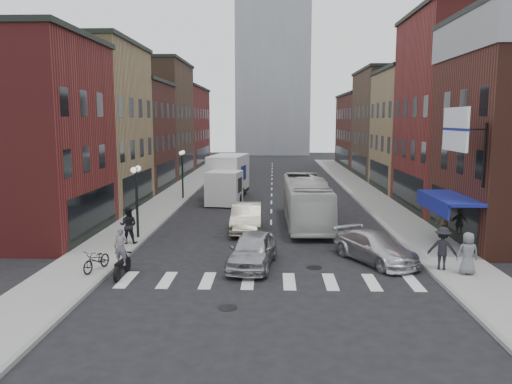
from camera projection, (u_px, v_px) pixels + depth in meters
The scene contains 32 objects.
ground at pixel (270, 261), 23.62m from camera, with size 160.00×160.00×0.00m, color black.
sidewalk_left at pixel (179, 192), 45.66m from camera, with size 3.00×74.00×0.15m, color gray.
sidewalk_right at pixel (366, 193), 45.09m from camera, with size 3.00×74.00×0.15m, color gray.
curb_left at pixel (195, 193), 45.62m from camera, with size 0.20×74.00×0.16m, color gray.
curb_right at pixel (349, 194), 45.15m from camera, with size 0.20×74.00×0.16m, color gray.
crosswalk_stripes at pixel (270, 281), 20.66m from camera, with size 12.00×2.20×0.01m, color silver.
bldg_left_near at pixel (2, 138), 27.77m from camera, with size 10.30×9.20×11.30m.
bldg_left_mid_a at pixel (70, 126), 37.09m from camera, with size 10.30×10.20×12.30m.
bldg_left_mid_b at pixel (114, 136), 47.13m from camera, with size 10.30×10.20×10.30m.
bldg_left_far_a at pixel (143, 120), 57.79m from camera, with size 10.30×12.20×13.30m.
bldg_left_far_b at pixel (168, 127), 71.79m from camera, with size 10.30×16.20×11.30m.
bldg_right_mid_a at pixel (480, 113), 35.94m from camera, with size 10.30×10.20×14.30m.
bldg_right_mid_b at pixel (434, 131), 46.05m from camera, with size 10.30×10.20×11.30m.
bldg_right_far_a at pixel (404, 124), 56.86m from camera, with size 10.30×12.20×12.30m.
bldg_right_far_b at pixel (378, 130), 70.85m from camera, with size 10.30×16.20×10.30m.
awning_blue at pixel (446, 199), 25.42m from camera, with size 1.80×5.00×0.78m.
billboard_sign at pixel (457, 131), 22.95m from camera, with size 1.52×3.00×3.70m.
distant_tower at pixel (273, 25), 97.19m from camera, with size 14.00×14.00×50.00m, color #9399A0.
streetlamp_near at pixel (136, 188), 27.41m from camera, with size 0.32×1.22×4.11m.
streetlamp_far at pixel (182, 165), 41.26m from camera, with size 0.32×1.22×4.11m.
bike_rack at pixel (120, 242), 25.09m from camera, with size 0.08×0.68×0.80m.
box_truck at pixel (227, 178), 41.41m from camera, with size 3.30×8.71×3.67m.
motorcycle_rider at pixel (121, 254), 21.12m from camera, with size 0.61×2.09×2.13m.
transit_bus at pixel (306, 201), 31.90m from camera, with size 2.50×10.70×2.98m, color silver.
sedan_left_near at pixel (253, 250), 22.60m from camera, with size 1.87×4.64×1.58m, color #A2A3A7.
sedan_left_far at pixel (246, 218), 29.80m from camera, with size 1.76×5.05×1.66m, color #AB9F8B.
curb_car at pixel (375, 248), 23.36m from camera, with size 1.95×4.80×1.39m, color silver.
parked_bicycle at pixel (97, 260), 21.55m from camera, with size 0.63×1.81×0.95m, color black.
ped_left_solo at pixel (128, 225), 26.32m from camera, with size 0.94×0.54×1.93m, color black.
ped_right_a at pixel (442, 248), 21.69m from camera, with size 1.22×0.60×1.89m, color black.
ped_right_b at pixel (444, 223), 27.47m from camera, with size 0.97×0.48×1.65m, color olive.
ped_right_c at pixel (468, 253), 21.00m from camera, with size 0.89×0.58×1.81m, color slate.
Camera 1 is at (0.10, -22.92, 6.62)m, focal length 35.00 mm.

